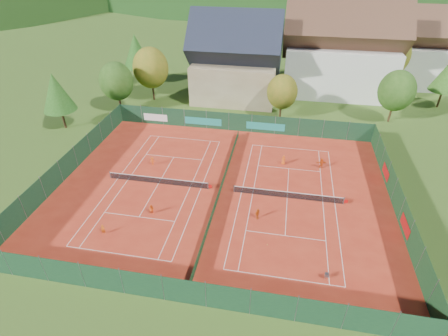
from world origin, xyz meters
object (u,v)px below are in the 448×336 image
player_left_near (103,229)px  player_right_near (257,214)px  player_right_far_b (321,163)px  player_left_far (152,161)px  hotel_block_a (340,55)px  ball_hopper (327,275)px  player_left_mid (152,210)px  chalet (236,63)px  hotel_block_b (408,51)px  player_right_far_a (284,160)px

player_left_near → player_right_near: (15.44, 5.30, 0.07)m
player_right_far_b → player_left_far: bearing=-0.4°
hotel_block_a → player_left_far: 41.94m
ball_hopper → player_left_mid: bearing=163.1°
player_right_far_b → ball_hopper: bearing=79.8°
chalet → player_left_mid: bearing=-96.0°
hotel_block_b → ball_hopper: bearing=-108.2°
ball_hopper → player_left_far: 26.75m
player_right_near → player_right_far_b: (7.32, 11.61, 0.07)m
player_left_near → player_left_far: size_ratio=0.96×
ball_hopper → player_left_near: 22.47m
hotel_block_b → player_left_near: hotel_block_b is taller
hotel_block_a → player_right_near: 42.29m
player_right_near → player_right_far_a: 11.89m
hotel_block_b → ball_hopper: hotel_block_b is taller
player_left_far → player_right_far_a: (17.38, 3.49, 0.04)m
chalet → hotel_block_a: (19.00, 6.00, 0.76)m
ball_hopper → player_left_far: (-22.01, 15.21, 0.07)m
chalet → hotel_block_b: size_ratio=0.94×
chalet → player_right_near: bearing=-77.1°
hotel_block_a → player_left_near: 53.16m
player_left_near → player_left_mid: 5.46m
player_left_far → player_right_far_a: player_right_far_a is taller
player_right_far_a → player_right_far_b: player_right_far_b is taller
chalet → player_left_mid: size_ratio=13.06×
player_right_near → hotel_block_b: bearing=9.8°
hotel_block_a → ball_hopper: hotel_block_a is taller
hotel_block_b → player_right_far_b: hotel_block_b is taller
chalet → player_left_mid: chalet is taller
hotel_block_a → player_left_near: hotel_block_a is taller
player_left_far → player_right_near: bearing=137.7°
player_left_near → player_right_near: 16.32m
player_left_far → player_right_far_b: size_ratio=0.85×
player_right_near → player_right_far_a: (2.33, 11.66, -0.00)m
player_right_far_b → player_left_mid: bearing=25.4°
ball_hopper → player_left_mid: (-18.59, 5.64, 0.06)m
chalet → ball_hopper: bearing=-70.2°
player_right_near → player_left_mid: bearing=134.2°
chalet → hotel_block_a: hotel_block_a is taller
hotel_block_b → player_right_far_b: 41.16m
chalet → player_left_far: 27.70m
ball_hopper → player_right_far_a: 19.26m
ball_hopper → player_left_far: bearing=145.4°
player_left_near → player_right_far_a: size_ratio=0.90×
hotel_block_b → player_right_far_a: hotel_block_b is taller
player_left_far → player_right_far_b: player_right_far_b is taller
hotel_block_b → ball_hopper: size_ratio=21.60×
player_right_near → player_right_far_b: size_ratio=0.91×
hotel_block_b → player_right_far_a: bearing=-121.9°
player_left_far → player_right_far_b: 22.63m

